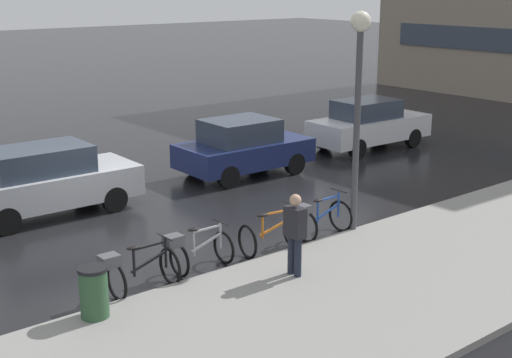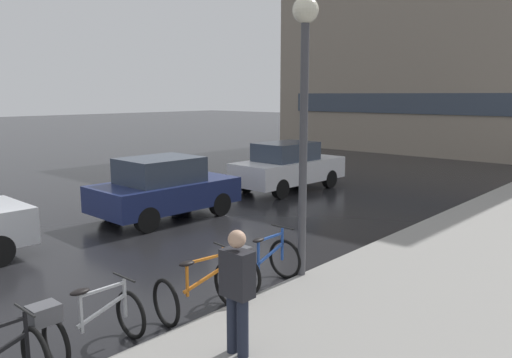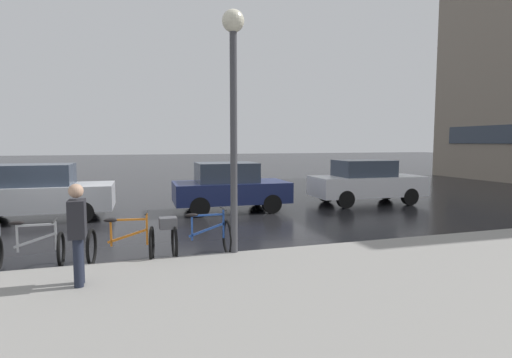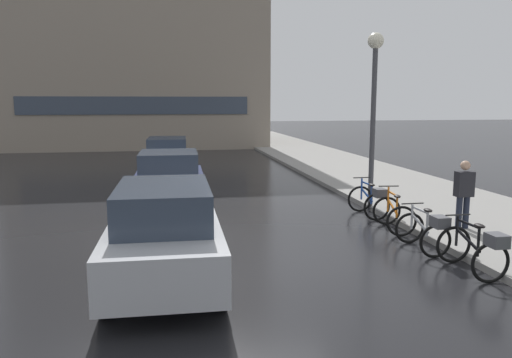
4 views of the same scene
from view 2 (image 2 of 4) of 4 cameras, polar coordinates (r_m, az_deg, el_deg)
name	(u,v)px [view 2 (image 2 of 4)]	position (r m, az deg, el deg)	size (l,w,h in m)	color
bicycle_second	(83,322)	(6.90, -19.13, -15.22)	(0.69, 1.39, 0.93)	black
bicycle_third	(199,291)	(7.75, -6.57, -12.56)	(0.86, 1.26, 1.01)	black
bicycle_farthest	(260,262)	(8.64, 0.46, -9.50)	(0.75, 1.42, 1.00)	black
car_navy	(164,188)	(13.66, -10.48, -1.01)	(2.04, 3.91, 1.67)	navy
car_white	(288,166)	(17.45, 3.71, 1.44)	(1.90, 4.37, 1.68)	silver
pedestrian	(237,290)	(6.20, -2.15, -12.56)	(0.40, 0.25, 1.73)	#1E2333
streetlamp	(304,88)	(8.56, 5.54, 10.31)	(0.43, 0.43, 4.90)	#424247
building_facade_main	(446,19)	(33.99, 20.87, 16.74)	(17.09, 10.98, 15.76)	gray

